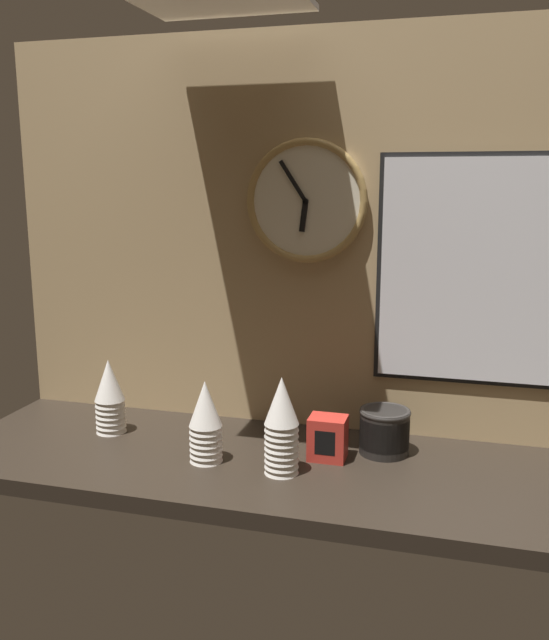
% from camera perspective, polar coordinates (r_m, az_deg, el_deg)
% --- Properties ---
extents(ground_plane, '(1.60, 0.56, 0.04)m').
position_cam_1_polar(ground_plane, '(1.71, -1.00, -12.08)').
color(ground_plane, black).
extents(wall_tiled_back, '(1.60, 0.03, 1.05)m').
position_cam_1_polar(wall_tiled_back, '(1.83, 1.32, 7.14)').
color(wall_tiled_back, tan).
rests_on(wall_tiled_back, ground_plane).
extents(cup_stack_left, '(0.08, 0.08, 0.20)m').
position_cam_1_polar(cup_stack_left, '(1.88, -13.71, -6.25)').
color(cup_stack_left, white).
rests_on(cup_stack_left, ground_plane).
extents(cup_stack_center_right, '(0.08, 0.08, 0.23)m').
position_cam_1_polar(cup_stack_center_right, '(1.58, 0.60, -8.88)').
color(cup_stack_center_right, white).
rests_on(cup_stack_center_right, ground_plane).
extents(cup_stack_center, '(0.08, 0.08, 0.20)m').
position_cam_1_polar(cup_stack_center, '(1.65, -5.83, -8.49)').
color(cup_stack_center, white).
rests_on(cup_stack_center, ground_plane).
extents(bowl_stack_right, '(0.13, 0.13, 0.11)m').
position_cam_1_polar(bowl_stack_right, '(1.73, 9.25, -9.13)').
color(bowl_stack_right, black).
rests_on(bowl_stack_right, ground_plane).
extents(wall_clock, '(0.32, 0.03, 0.32)m').
position_cam_1_polar(wall_clock, '(1.78, 2.69, 9.96)').
color(wall_clock, beige).
extents(menu_board, '(0.50, 0.01, 0.58)m').
position_cam_1_polar(menu_board, '(1.76, 16.69, 3.93)').
color(menu_board, black).
extents(napkin_dispenser, '(0.09, 0.08, 0.11)m').
position_cam_1_polar(napkin_dispenser, '(1.68, 4.50, -9.88)').
color(napkin_dispenser, red).
rests_on(napkin_dispenser, ground_plane).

